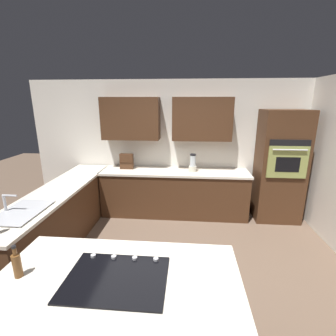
# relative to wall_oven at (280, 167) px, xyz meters

# --- Properties ---
(ground_plane) EXTENTS (14.00, 14.00, 0.00)m
(ground_plane) POSITION_rel_wall_oven_xyz_m (1.85, 1.72, -1.03)
(ground_plane) COLOR brown
(wall_back) EXTENTS (6.00, 0.44, 2.60)m
(wall_back) POSITION_rel_wall_oven_xyz_m (1.93, -0.32, 0.43)
(wall_back) COLOR white
(wall_back) RESTS_ON ground
(lower_cabinets_back) EXTENTS (2.80, 0.60, 0.86)m
(lower_cabinets_back) POSITION_rel_wall_oven_xyz_m (1.95, -0.00, -0.60)
(lower_cabinets_back) COLOR #472B19
(lower_cabinets_back) RESTS_ON ground
(countertop_back) EXTENTS (2.84, 0.64, 0.04)m
(countertop_back) POSITION_rel_wall_oven_xyz_m (1.95, -0.00, -0.15)
(countertop_back) COLOR silver
(countertop_back) RESTS_ON lower_cabinets_back
(lower_cabinets_side) EXTENTS (0.60, 2.90, 0.86)m
(lower_cabinets_side) POSITION_rel_wall_oven_xyz_m (3.67, 1.17, -0.60)
(lower_cabinets_side) COLOR #472B19
(lower_cabinets_side) RESTS_ON ground
(countertop_side) EXTENTS (0.64, 2.94, 0.04)m
(countertop_side) POSITION_rel_wall_oven_xyz_m (3.67, 1.17, -0.15)
(countertop_side) COLOR silver
(countertop_side) RESTS_ON lower_cabinets_side
(island_base) EXTENTS (1.81, 0.97, 0.86)m
(island_base) POSITION_rel_wall_oven_xyz_m (2.21, 2.96, -0.60)
(island_base) COLOR #472B19
(island_base) RESTS_ON ground
(island_top) EXTENTS (1.89, 1.05, 0.04)m
(island_top) POSITION_rel_wall_oven_xyz_m (2.21, 2.96, -0.15)
(island_top) COLOR silver
(island_top) RESTS_ON island_base
(wall_oven) EXTENTS (0.80, 0.66, 2.06)m
(wall_oven) POSITION_rel_wall_oven_xyz_m (0.00, 0.00, 0.00)
(wall_oven) COLOR #472B19
(wall_oven) RESTS_ON ground
(sink_unit) EXTENTS (0.46, 0.70, 0.23)m
(sink_unit) POSITION_rel_wall_oven_xyz_m (3.68, 1.96, -0.11)
(sink_unit) COLOR #515456
(sink_unit) RESTS_ON countertop_side
(cooktop) EXTENTS (0.76, 0.56, 0.03)m
(cooktop) POSITION_rel_wall_oven_xyz_m (2.21, 2.95, -0.12)
(cooktop) COLOR black
(cooktop) RESTS_ON island_top
(blender) EXTENTS (0.15, 0.15, 0.34)m
(blender) POSITION_rel_wall_oven_xyz_m (1.60, 0.01, 0.02)
(blender) COLOR beige
(blender) RESTS_ON countertop_back
(spice_rack) EXTENTS (0.26, 0.11, 0.30)m
(spice_rack) POSITION_rel_wall_oven_xyz_m (2.90, -0.08, 0.02)
(spice_rack) COLOR #472B19
(spice_rack) RESTS_ON countertop_back
(oil_bottle) EXTENTS (0.06, 0.06, 0.27)m
(oil_bottle) POSITION_rel_wall_oven_xyz_m (2.96, 2.99, -0.03)
(oil_bottle) COLOR brown
(oil_bottle) RESTS_ON island_top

